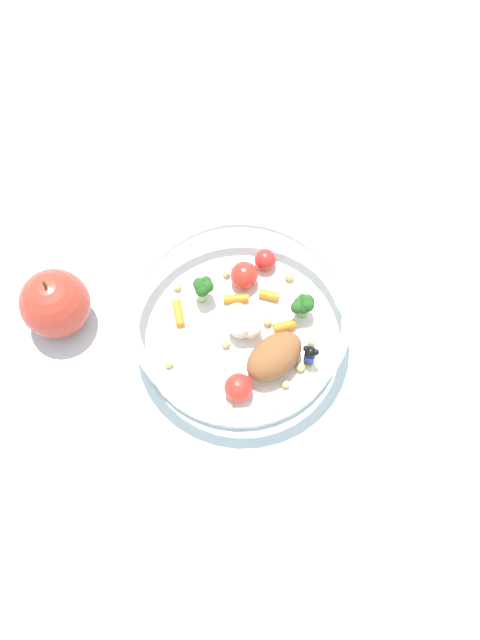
# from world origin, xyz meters

# --- Properties ---
(ground_plane) EXTENTS (2.40, 2.40, 0.00)m
(ground_plane) POSITION_xyz_m (0.00, 0.00, 0.00)
(ground_plane) COLOR silver
(food_container) EXTENTS (0.25, 0.25, 0.06)m
(food_container) POSITION_xyz_m (-0.02, 0.02, 0.03)
(food_container) COLOR white
(food_container) RESTS_ON ground_plane
(loose_apple) EXTENTS (0.08, 0.08, 0.09)m
(loose_apple) POSITION_xyz_m (0.16, -0.11, 0.04)
(loose_apple) COLOR #BC3828
(loose_apple) RESTS_ON ground_plane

